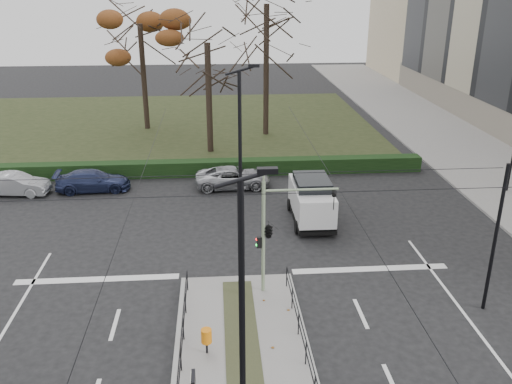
% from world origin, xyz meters
% --- Properties ---
extents(ground, '(140.00, 140.00, 0.00)m').
position_xyz_m(ground, '(0.00, 0.00, 0.00)').
color(ground, black).
rests_on(ground, ground).
extents(sidewalk_east, '(8.00, 90.00, 0.14)m').
position_xyz_m(sidewalk_east, '(18.00, 22.00, 0.07)').
color(sidewalk_east, slate).
rests_on(sidewalk_east, ground).
extents(park, '(38.00, 26.00, 0.10)m').
position_xyz_m(park, '(-6.00, 32.00, 0.05)').
color(park, '#262E17').
rests_on(park, ground).
extents(hedge, '(38.00, 1.00, 1.00)m').
position_xyz_m(hedge, '(-6.00, 18.60, 0.50)').
color(hedge, black).
rests_on(hedge, ground).
extents(median_railing, '(4.14, 13.24, 0.92)m').
position_xyz_m(median_railing, '(0.00, -2.60, 0.98)').
color(median_railing, black).
rests_on(median_railing, median_island).
extents(catenary, '(20.00, 34.00, 6.00)m').
position_xyz_m(catenary, '(0.00, 1.62, 3.42)').
color(catenary, black).
rests_on(catenary, ground).
extents(traffic_light, '(3.24, 1.84, 4.76)m').
position_xyz_m(traffic_light, '(1.33, 3.77, 2.91)').
color(traffic_light, gray).
rests_on(traffic_light, median_island).
extents(litter_bin, '(0.37, 0.37, 0.94)m').
position_xyz_m(litter_bin, '(-1.22, -0.11, 0.81)').
color(litter_bin, black).
rests_on(litter_bin, median_island).
extents(streetlamp_median_near, '(0.73, 0.15, 8.79)m').
position_xyz_m(streetlamp_median_near, '(-0.28, -6.37, 4.61)').
color(streetlamp_median_near, black).
rests_on(streetlamp_median_near, median_island).
extents(streetlamp_median_far, '(0.77, 0.16, 9.21)m').
position_xyz_m(streetlamp_median_far, '(0.17, 3.53, 4.82)').
color(streetlamp_median_far, black).
rests_on(streetlamp_median_far, median_island).
extents(parked_car_second, '(4.13, 1.78, 1.32)m').
position_xyz_m(parked_car_second, '(-12.82, 15.91, 0.66)').
color(parked_car_second, '#A1A3A8').
rests_on(parked_car_second, ground).
extents(parked_car_third, '(4.52, 2.05, 1.29)m').
position_xyz_m(parked_car_third, '(-8.29, 16.25, 0.64)').
color(parked_car_third, '#21294E').
rests_on(parked_car_third, ground).
extents(parked_car_fourth, '(4.70, 2.29, 1.29)m').
position_xyz_m(parked_car_fourth, '(0.27, 16.18, 0.64)').
color(parked_car_fourth, '#A1A3A8').
rests_on(parked_car_fourth, ground).
extents(white_van, '(2.14, 4.60, 2.44)m').
position_xyz_m(white_van, '(4.23, 10.80, 1.27)').
color(white_van, silver).
rests_on(white_van, ground).
extents(rust_tree, '(7.51, 7.51, 11.43)m').
position_xyz_m(rust_tree, '(-6.64, 30.91, 8.77)').
color(rust_tree, black).
rests_on(rust_tree, park).
extents(bare_tree_center, '(7.39, 7.39, 13.67)m').
position_xyz_m(bare_tree_center, '(3.44, 28.28, 9.63)').
color(bare_tree_center, black).
rests_on(bare_tree_center, park).
extents(bare_tree_near, '(5.86, 5.86, 10.50)m').
position_xyz_m(bare_tree_near, '(-1.15, 23.69, 7.41)').
color(bare_tree_near, black).
rests_on(bare_tree_near, park).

